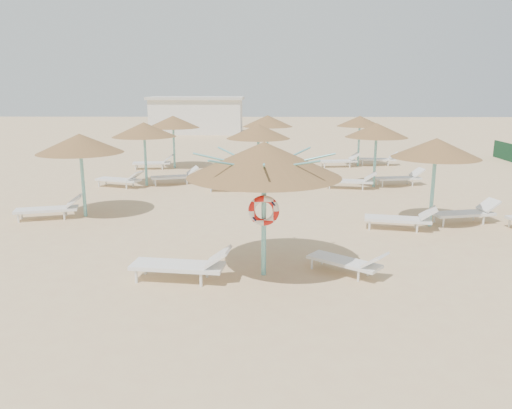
{
  "coord_description": "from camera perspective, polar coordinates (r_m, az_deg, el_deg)",
  "views": [
    {
      "loc": [
        0.1,
        -10.44,
        4.15
      ],
      "look_at": [
        -0.1,
        1.57,
        1.3
      ],
      "focal_mm": 35.0,
      "sensor_mm": 36.0,
      "label": 1
    }
  ],
  "objects": [
    {
      "name": "lounger_main_a",
      "position": [
        11.03,
        -8.22,
        -6.81
      ],
      "size": [
        2.23,
        0.91,
        0.79
      ],
      "rotation": [
        0.0,
        0.0,
        -0.12
      ],
      "color": "white",
      "rests_on": "ground"
    },
    {
      "name": "main_palapa",
      "position": [
        10.72,
        0.92,
        5.11
      ],
      "size": [
        3.36,
        3.36,
        3.01
      ],
      "color": "#6FC1BF",
      "rests_on": "ground"
    },
    {
      "name": "ground",
      "position": [
        11.24,
        0.4,
        -8.33
      ],
      "size": [
        120.0,
        120.0,
        0.0
      ],
      "primitive_type": "plane",
      "color": "#D2B580",
      "rests_on": "ground"
    },
    {
      "name": "palapa_field",
      "position": [
        20.63,
        2.86,
        8.16
      ],
      "size": [
        19.54,
        14.28,
        2.7
      ],
      "color": "#6FC1BF",
      "rests_on": "ground"
    },
    {
      "name": "lounger_main_b",
      "position": [
        11.48,
        10.56,
        -6.42
      ],
      "size": [
        1.76,
        1.54,
        0.66
      ],
      "rotation": [
        0.0,
        0.0,
        -0.67
      ],
      "color": "white",
      "rests_on": "ground"
    },
    {
      "name": "service_hut",
      "position": [
        45.92,
        -6.76,
        10.13
      ],
      "size": [
        8.4,
        4.4,
        3.25
      ],
      "color": "silver",
      "rests_on": "ground"
    }
  ]
}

